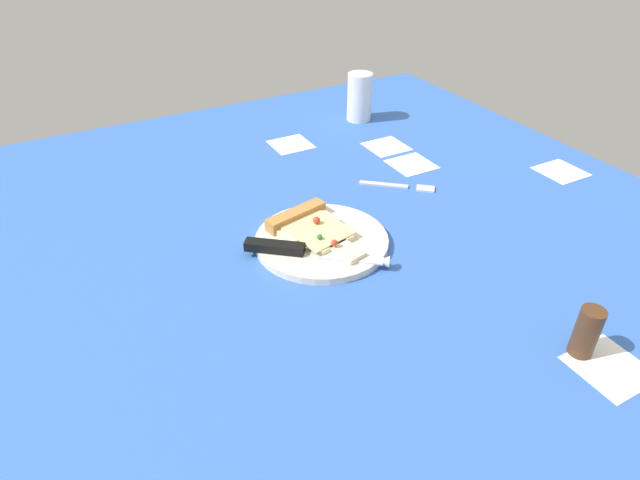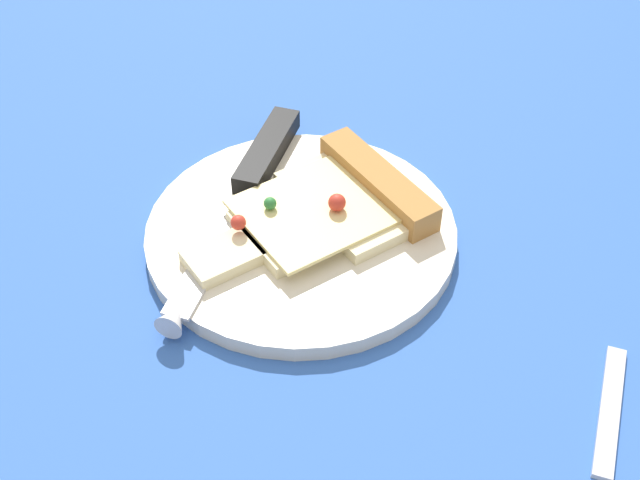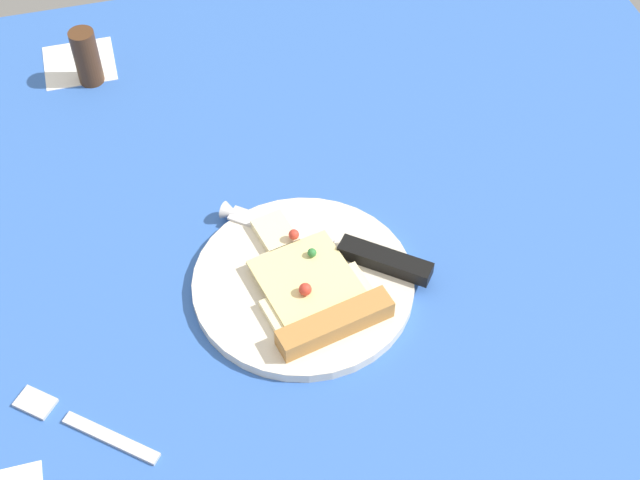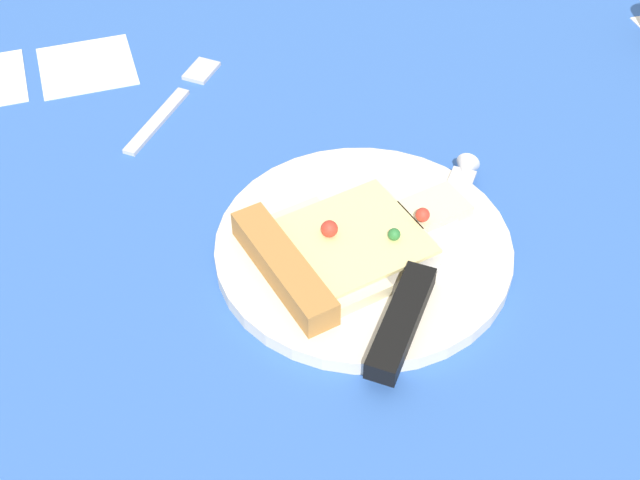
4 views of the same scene
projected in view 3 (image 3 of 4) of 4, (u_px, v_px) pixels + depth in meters
ground_plane at (253, 374)px, 88.46cm from camera, size 127.05×127.05×3.00cm
plate at (303, 283)px, 92.99cm from camera, size 23.01×23.01×1.26cm
pizza_slice at (315, 293)px, 90.42cm from camera, size 13.03×18.68×2.61cm
knife at (344, 248)px, 94.44cm from camera, size 20.09×16.59×2.45cm
pepper_shaker at (87, 57)px, 111.71cm from camera, size 3.17×3.17×7.46cm
fork at (78, 422)px, 83.01cm from camera, size 12.84×11.26×0.80cm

